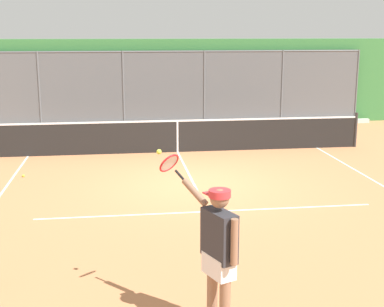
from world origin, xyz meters
The scene contains 6 objects.
ground_plane centered at (0.00, 0.00, 0.00)m, with size 60.00×60.00×0.00m, color #C67A4C.
court_line_markings centered at (0.00, 2.28, 0.00)m, with size 8.67×10.01×0.01m.
fence_backdrop centered at (0.00, -8.66, 1.60)m, with size 18.06×1.37×3.23m.
tennis_net centered at (0.00, -3.55, 0.49)m, with size 11.14×0.09×1.07m.
tennis_player centered at (0.59, 6.18, 1.03)m, with size 0.87×1.23×2.03m.
tennis_ball_mid_court centered at (4.06, -1.25, 0.03)m, with size 0.07×0.07×0.07m, color #C1D138.
Camera 1 is at (1.68, 11.93, 3.47)m, focal length 50.33 mm.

